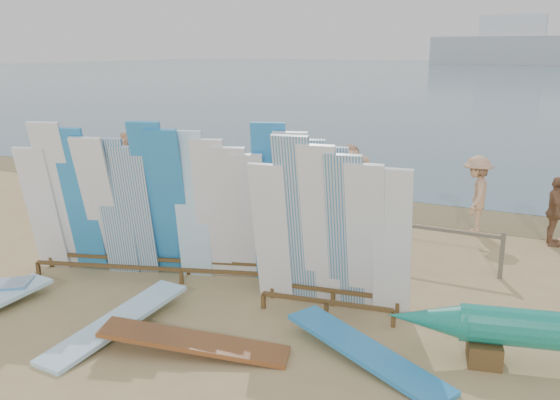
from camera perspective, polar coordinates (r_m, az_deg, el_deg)
The scene contains 27 objects.
ground at distance 11.57m, azimuth -12.83°, elevation -7.37°, with size 160.00×160.00×0.00m, color tan.
ocean at distance 136.49m, azimuth 24.03°, elevation 11.28°, with size 320.00×240.00×0.02m, color #406173.
wet_sand_strip at distance 17.45m, azimuth 2.17°, elevation 0.33°, with size 40.00×2.60×0.01m, color brown.
distant_ship at distance 189.20m, azimuth 21.35°, elevation 13.64°, with size 45.00×8.00×14.00m.
fence at distance 13.69m, azimuth -5.07°, elevation -0.89°, with size 12.08×0.08×0.90m.
main_surfboard_rack at distance 10.99m, azimuth -9.38°, elevation -0.90°, with size 5.98×2.59×3.02m.
side_surfboard_rack at distance 9.51m, azimuth 4.87°, elevation -3.38°, with size 2.64×1.07×2.95m.
vendor_table at distance 10.69m, azimuth 6.97°, elevation -6.86°, with size 0.87×0.66×1.09m.
flat_board_b at distance 9.63m, azimuth -15.38°, elevation -12.11°, with size 0.56×2.70×0.07m, color #9DD9FB.
flat_board_d at distance 8.60m, azimuth 8.23°, elevation -15.11°, with size 0.56×2.70×0.07m, color #2781C6.
flat_board_c at distance 8.80m, azimuth -8.22°, elevation -14.37°, with size 0.56×2.70×0.07m, color brown.
beach_chair_left at distance 13.81m, azimuth 2.25°, elevation -2.36°, with size 0.65×0.67×0.85m.
beach_chair_right at distance 13.56m, azimuth 2.63°, elevation -2.66°, with size 0.55×0.57×0.87m.
stroller at distance 13.64m, azimuth 3.72°, elevation -1.92°, with size 0.72×0.86×1.01m.
beachgoer_6 at distance 13.96m, azimuth 7.65°, elevation 0.59°, with size 0.91×0.43×1.85m, color tan.
beachgoer_4 at distance 15.79m, azimuth 0.51°, elevation 2.37°, with size 1.11×0.48×1.89m, color #8C6042.
beachgoer_extra_1 at distance 18.87m, azimuth -12.18°, elevation 3.92°, with size 1.07×0.46×1.83m, color #8C6042.
beachgoer_5 at distance 15.70m, azimuth 6.75°, elevation 2.08°, with size 1.69×0.55×1.83m, color beige.
beachgoer_11 at distance 19.22m, azimuth -14.42°, elevation 3.85°, with size 1.62×0.52×1.75m, color beige.
beachgoer_1 at distance 17.55m, azimuth -9.40°, elevation 3.01°, with size 0.61×0.33×1.66m, color #8C6042.
beachgoer_3 at distance 15.75m, azimuth 0.31°, elevation 1.99°, with size 1.10×0.45×1.70m, color tan.
beachgoer_0 at distance 18.73m, azimuth -21.05°, elevation 3.04°, with size 0.84×0.40×1.72m, color tan.
beachgoer_8 at distance 13.21m, azimuth 6.97°, elevation -0.37°, with size 0.86×0.41×1.77m, color beige.
beachgoer_9 at distance 14.44m, azimuth 18.35°, elevation 0.44°, with size 1.20×0.50×1.86m, color tan.
beachgoer_2 at distance 15.97m, azimuth -9.39°, elevation 1.78°, with size 0.78×0.37×1.60m, color beige.
beachgoer_7 at distance 15.27m, azimuth 4.48°, elevation 1.70°, with size 0.65×0.35×1.77m, color #8C6042.
beachgoer_10 at distance 14.26m, azimuth 24.95°, elevation -1.00°, with size 0.90×0.39×1.54m, color #8C6042.
Camera 1 is at (6.95, -8.25, 4.19)m, focal length 38.00 mm.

